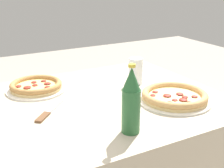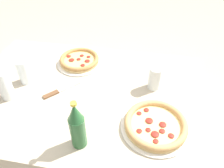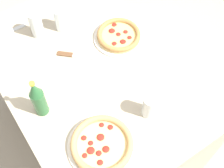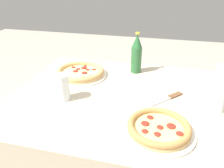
% 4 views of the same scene
% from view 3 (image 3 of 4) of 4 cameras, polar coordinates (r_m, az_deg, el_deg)
% --- Properties ---
extents(ground_plane, '(8.00, 8.00, 0.00)m').
position_cam_3_polar(ground_plane, '(2.20, -2.85, -9.04)').
color(ground_plane, '#A89E8E').
extents(table, '(1.21, 0.83, 0.77)m').
position_cam_3_polar(table, '(1.85, -3.36, -4.34)').
color(table, '#B7A88E').
rests_on(table, ground_plane).
extents(pizza_margherita, '(0.26, 0.26, 0.04)m').
position_cam_3_polar(pizza_margherita, '(1.63, 1.23, 8.83)').
color(pizza_margherita, silver).
rests_on(pizza_margherita, table).
extents(pizza_salami, '(0.29, 0.29, 0.04)m').
position_cam_3_polar(pizza_salami, '(1.32, -1.87, -11.00)').
color(pizza_salami, silver).
rests_on(pizza_salami, table).
extents(glass_iced_tea, '(0.06, 0.06, 0.13)m').
position_cam_3_polar(glass_iced_tea, '(1.67, -9.32, 11.48)').
color(glass_iced_tea, white).
rests_on(glass_iced_tea, table).
extents(glass_cola, '(0.06, 0.06, 0.12)m').
position_cam_3_polar(glass_cola, '(1.36, 6.88, -4.17)').
color(glass_cola, white).
rests_on(glass_cola, table).
extents(glass_lemonade, '(0.06, 0.06, 0.15)m').
position_cam_3_polar(glass_lemonade, '(1.66, -13.65, 10.39)').
color(glass_lemonade, white).
rests_on(glass_lemonade, table).
extents(beer_bottle, '(0.06, 0.06, 0.23)m').
position_cam_3_polar(beer_bottle, '(1.35, -13.40, -2.58)').
color(beer_bottle, '#286033').
rests_on(beer_bottle, table).
extents(knife, '(0.15, 0.16, 0.01)m').
position_cam_3_polar(knife, '(1.58, -6.84, 5.21)').
color(knife, brown).
rests_on(knife, table).
extents(spoon, '(0.03, 0.16, 0.01)m').
position_cam_3_polar(spoon, '(1.76, -18.53, 8.98)').
color(spoon, silver).
rests_on(spoon, table).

